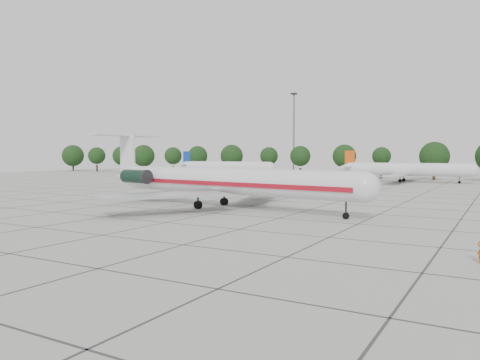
{
  "coord_description": "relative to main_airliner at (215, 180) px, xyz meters",
  "views": [
    {
      "loc": [
        27.85,
        -42.54,
        6.42
      ],
      "look_at": [
        1.21,
        3.96,
        3.5
      ],
      "focal_mm": 35.0,
      "sensor_mm": 36.0,
      "label": 1
    }
  ],
  "objects": [
    {
      "name": "ground",
      "position": [
        2.97,
        -5.14,
        -3.3
      ],
      "size": [
        260.0,
        260.0,
        0.0
      ],
      "primitive_type": "plane",
      "color": "#ABABA4",
      "rests_on": "ground"
    },
    {
      "name": "floodlight_mast",
      "position": [
        -27.03,
        86.86,
        10.98
      ],
      "size": [
        1.6,
        1.6,
        25.45
      ],
      "color": "slate",
      "rests_on": "ground"
    },
    {
      "name": "bg_airliner_c",
      "position": [
        10.31,
        65.6,
        -0.39
      ],
      "size": [
        28.24,
        27.2,
        7.4
      ],
      "color": "silver",
      "rests_on": "ground"
    },
    {
      "name": "tree_line",
      "position": [
        -8.71,
        79.86,
        2.68
      ],
      "size": [
        249.86,
        8.44,
        10.22
      ],
      "color": "#332114",
      "rests_on": "ground"
    },
    {
      "name": "bg_airliner_b",
      "position": [
        -37.77,
        63.63,
        -0.39
      ],
      "size": [
        28.24,
        27.2,
        7.4
      ],
      "color": "silver",
      "rests_on": "ground"
    },
    {
      "name": "main_airliner",
      "position": [
        0.0,
        0.0,
        0.0
      ],
      "size": [
        39.68,
        31.03,
        9.34
      ],
      "rotation": [
        0.0,
        0.0,
        -0.14
      ],
      "color": "silver",
      "rests_on": "ground"
    },
    {
      "name": "apron_joints",
      "position": [
        2.97,
        9.86,
        -3.29
      ],
      "size": [
        170.0,
        170.0,
        0.02
      ],
      "primitive_type": "cube",
      "color": "#383838",
      "rests_on": "ground"
    }
  ]
}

